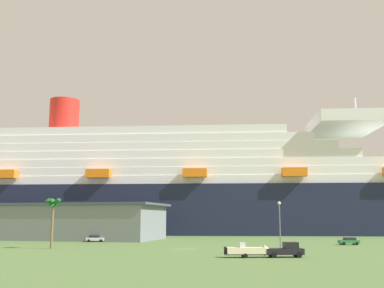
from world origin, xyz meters
The scene contains 9 objects.
ground_plane centered at (0.00, 30.00, 0.00)m, with size 600.00×600.00×0.00m, color #4C6B38.
cruise_ship centered at (-22.25, 75.72, 15.69)m, with size 273.77×46.76×54.97m.
terminal_building centered at (-45.15, 34.18, 4.82)m, with size 69.63×28.80×9.59m.
pickup_truck centered at (17.61, -16.53, 1.04)m, with size 5.89×3.14×2.20m.
small_boat_on_trailer centered at (12.42, -17.58, 0.96)m, with size 7.96×3.03×2.15m.
palm_tree centered at (-25.12, -3.20, 7.90)m, with size 3.07×3.19×9.55m.
street_lamp centered at (17.47, -5.95, 5.52)m, with size 0.56×0.56×8.56m.
parked_car_silver_sedan centered at (-25.29, 21.59, 0.83)m, with size 4.65×2.58×1.58m.
parked_car_green_wagon centered at (33.34, 16.77, 0.83)m, with size 4.47×2.55×1.58m.
Camera 1 is at (12.91, -85.86, 5.72)m, focal length 42.04 mm.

